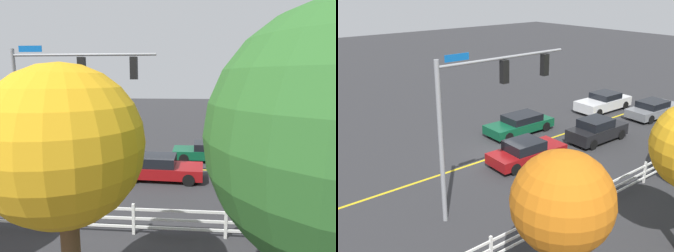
{
  "view_description": "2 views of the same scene",
  "coord_description": "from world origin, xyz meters",
  "views": [
    {
      "loc": [
        -1.75,
        16.43,
        5.53
      ],
      "look_at": [
        -0.46,
        1.11,
        2.89
      ],
      "focal_mm": 29.77,
      "sensor_mm": 36.0,
      "label": 1
    },
    {
      "loc": [
        14.07,
        16.99,
        9.59
      ],
      "look_at": [
        0.77,
        0.99,
        2.16
      ],
      "focal_mm": 43.28,
      "sensor_mm": 36.0,
      "label": 2
    }
  ],
  "objects": [
    {
      "name": "ground_plane",
      "position": [
        0.0,
        0.0,
        0.0
      ],
      "size": [
        120.0,
        120.0,
        0.0
      ],
      "primitive_type": "plane",
      "color": "#2D2D30"
    },
    {
      "name": "lane_center_stripe",
      "position": [
        -4.0,
        0.0,
        0.0
      ],
      "size": [
        28.0,
        0.16,
        0.01
      ],
      "primitive_type": "cube",
      "color": "gold",
      "rests_on": "ground_plane"
    },
    {
      "name": "signal_assembly",
      "position": [
        4.38,
        3.86,
        4.91
      ],
      "size": [
        6.8,
        0.37,
        7.0
      ],
      "color": "gray",
      "rests_on": "ground_plane"
    },
    {
      "name": "car_0",
      "position": [
        -5.79,
        2.14,
        0.72
      ],
      "size": [
        4.14,
        1.91,
        1.49
      ],
      "rotation": [
        0.0,
        0.0,
        3.13
      ],
      "color": "black",
      "rests_on": "ground_plane"
    },
    {
      "name": "car_1",
      "position": [
        -3.0,
        -2.09,
        0.63
      ],
      "size": [
        4.79,
        2.04,
        1.25
      ],
      "rotation": [
        0.0,
        0.0,
        6.26
      ],
      "color": "#0C4C2D",
      "rests_on": "ground_plane"
    },
    {
      "name": "car_3",
      "position": [
        -0.11,
        1.71,
        0.64
      ],
      "size": [
        4.59,
        2.09,
        1.33
      ],
      "rotation": [
        0.0,
        0.0,
        3.1
      ],
      "color": "maroon",
      "rests_on": "ground_plane"
    },
    {
      "name": "white_rail_fence",
      "position": [
        -3.0,
        7.35,
        0.6
      ],
      "size": [
        26.1,
        0.1,
        1.15
      ],
      "color": "white",
      "rests_on": "ground_plane"
    },
    {
      "name": "tree_3",
      "position": [
        0.73,
        11.28,
        4.19
      ],
      "size": [
        3.22,
        3.22,
        5.84
      ],
      "color": "brown",
      "rests_on": "ground_plane"
    }
  ]
}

